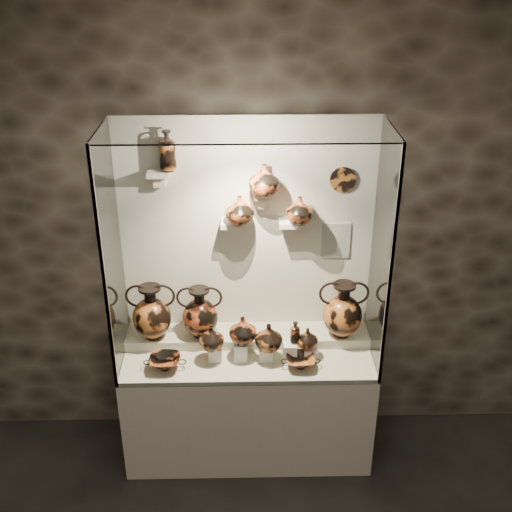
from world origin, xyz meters
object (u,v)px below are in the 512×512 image
(kylix_right, at_px, (301,361))
(amphora_mid, at_px, (200,312))
(ovoid_vase_b, at_px, (264,180))
(ovoid_vase_c, at_px, (300,210))
(lekythos_small, at_px, (295,331))
(amphora_right, at_px, (343,309))
(amphora_left, at_px, (152,312))
(jug_b, at_px, (243,330))
(jug_c, at_px, (269,337))
(jug_a, at_px, (211,337))
(lekythos_tall, at_px, (167,149))
(jug_e, at_px, (307,338))
(kylix_left, at_px, (165,362))
(ovoid_vase_a, at_px, (240,210))

(kylix_right, bearing_deg, amphora_mid, 132.15)
(ovoid_vase_b, height_order, ovoid_vase_c, ovoid_vase_b)
(lekythos_small, bearing_deg, amphora_right, 31.77)
(kylix_right, xyz_separation_m, ovoid_vase_b, (-0.23, 0.34, 1.14))
(amphora_left, height_order, jug_b, amphora_left)
(amphora_mid, relative_size, jug_c, 1.91)
(amphora_right, distance_m, jug_a, 0.91)
(amphora_right, distance_m, ovoid_vase_b, 1.07)
(lekythos_tall, relative_size, ovoid_vase_c, 1.56)
(jug_a, distance_m, ovoid_vase_b, 1.09)
(jug_e, bearing_deg, ovoid_vase_b, 154.10)
(jug_e, distance_m, ovoid_vase_b, 1.10)
(amphora_left, bearing_deg, amphora_right, 20.34)
(ovoid_vase_b, xyz_separation_m, ovoid_vase_c, (0.23, 0.01, -0.21))
(kylix_left, height_order, kylix_right, kylix_left)
(amphora_right, distance_m, kylix_left, 1.25)
(ovoid_vase_c, bearing_deg, lekythos_small, -81.10)
(amphora_mid, distance_m, lekythos_tall, 1.14)
(lekythos_tall, distance_m, ovoid_vase_b, 0.63)
(amphora_right, xyz_separation_m, kylix_left, (-1.20, -0.27, -0.22))
(amphora_mid, height_order, ovoid_vase_a, ovoid_vase_a)
(ovoid_vase_a, bearing_deg, amphora_right, -20.47)
(jug_b, xyz_separation_m, kylix_right, (0.38, -0.11, -0.18))
(jug_a, relative_size, ovoid_vase_c, 0.95)
(amphora_mid, distance_m, jug_b, 0.34)
(amphora_left, xyz_separation_m, amphora_right, (1.30, -0.00, 0.00))
(jug_c, relative_size, ovoid_vase_b, 0.95)
(kylix_left, bearing_deg, jug_b, -6.04)
(amphora_right, xyz_separation_m, lekythos_small, (-0.34, -0.16, -0.06))
(lekythos_tall, xyz_separation_m, ovoid_vase_c, (0.82, -0.03, -0.40))
(ovoid_vase_a, bearing_deg, jug_e, -42.57)
(jug_b, distance_m, jug_c, 0.18)
(amphora_right, xyz_separation_m, ovoid_vase_a, (-0.70, 0.07, 0.71))
(jug_c, distance_m, ovoid_vase_c, 0.86)
(jug_e, bearing_deg, kylix_left, -160.77)
(ovoid_vase_b, distance_m, ovoid_vase_c, 0.31)
(ovoid_vase_b, bearing_deg, lekythos_tall, 152.84)
(amphora_left, xyz_separation_m, ovoid_vase_c, (0.99, 0.07, 0.71))
(amphora_left, bearing_deg, jug_a, -4.92)
(ovoid_vase_c, bearing_deg, lekythos_tall, -167.20)
(jug_a, bearing_deg, jug_e, 19.95)
(amphora_left, relative_size, jug_c, 2.06)
(amphora_mid, bearing_deg, jug_c, -6.98)
(amphora_left, xyz_separation_m, jug_c, (0.79, -0.20, -0.08))
(ovoid_vase_a, relative_size, ovoid_vase_b, 0.95)
(amphora_right, distance_m, lekythos_small, 0.38)
(jug_c, bearing_deg, amphora_right, 2.65)
(lekythos_tall, distance_m, ovoid_vase_c, 0.92)
(jug_a, relative_size, jug_c, 0.90)
(jug_a, bearing_deg, amphora_left, 171.94)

